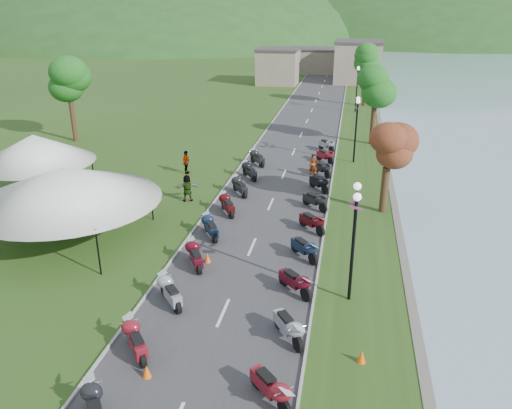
# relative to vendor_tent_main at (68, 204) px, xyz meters

# --- Properties ---
(road) EXTENTS (7.00, 120.00, 0.02)m
(road) POSITION_rel_vendor_tent_main_xyz_m (9.57, 18.81, -1.99)
(road) COLOR #3B3B3E
(road) RESTS_ON ground
(hills_backdrop) EXTENTS (360.00, 120.00, 76.00)m
(hills_backdrop) POSITION_rel_vendor_tent_main_xyz_m (9.57, 178.81, -2.00)
(hills_backdrop) COLOR #285621
(hills_backdrop) RESTS_ON ground
(far_building) EXTENTS (18.00, 16.00, 5.00)m
(far_building) POSITION_rel_vendor_tent_main_xyz_m (7.57, 63.81, 0.50)
(far_building) COLOR gray
(far_building) RESTS_ON ground
(moto_row_left) EXTENTS (2.60, 38.40, 1.10)m
(moto_row_left) POSITION_rel_vendor_tent_main_xyz_m (7.23, -3.33, -1.45)
(moto_row_left) COLOR #331411
(moto_row_left) RESTS_ON ground
(moto_row_right) EXTENTS (2.60, 44.64, 1.10)m
(moto_row_right) POSITION_rel_vendor_tent_main_xyz_m (12.31, -1.49, -1.45)
(moto_row_right) COLOR #331411
(moto_row_right) RESTS_ON ground
(vendor_tent_main) EXTENTS (6.44, 6.44, 4.00)m
(vendor_tent_main) POSITION_rel_vendor_tent_main_xyz_m (0.00, 0.00, 0.00)
(vendor_tent_main) COLOR white
(vendor_tent_main) RESTS_ON ground
(vendor_tent_side) EXTENTS (4.89, 4.89, 4.00)m
(vendor_tent_side) POSITION_rel_vendor_tent_main_xyz_m (-5.52, 5.78, 0.00)
(vendor_tent_side) COLOR white
(vendor_tent_side) RESTS_ON ground
(tree_lakeside) EXTENTS (2.28, 2.28, 6.32)m
(tree_lakeside) POSITION_rel_vendor_tent_main_xyz_m (16.37, 6.94, 1.16)
(tree_lakeside) COLOR #237220
(tree_lakeside) RESTS_ON ground
(pedestrian_a) EXTENTS (0.87, 0.89, 1.98)m
(pedestrian_a) POSITION_rel_vendor_tent_main_xyz_m (-0.81, 0.86, -2.00)
(pedestrian_a) COLOR slate
(pedestrian_a) RESTS_ON ground
(pedestrian_b) EXTENTS (0.95, 0.53, 1.95)m
(pedestrian_b) POSITION_rel_vendor_tent_main_xyz_m (-0.39, 4.52, -2.00)
(pedestrian_b) COLOR slate
(pedestrian_b) RESTS_ON ground
(pedestrian_c) EXTENTS (1.02, 1.13, 1.68)m
(pedestrian_c) POSITION_rel_vendor_tent_main_xyz_m (-3.11, 3.00, -2.00)
(pedestrian_c) COLOR slate
(pedestrian_c) RESTS_ON ground
(traffic_cone_near) EXTENTS (0.31, 0.31, 0.49)m
(traffic_cone_near) POSITION_rel_vendor_tent_main_xyz_m (7.99, -9.31, -1.76)
(traffic_cone_near) COLOR #F2590C
(traffic_cone_near) RESTS_ON ground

